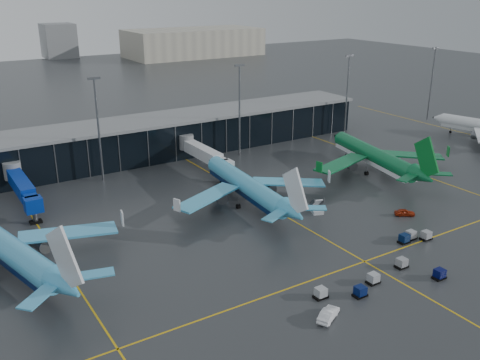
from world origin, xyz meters
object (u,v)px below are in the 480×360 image
airliner_arkefly (3,232)px  airliner_klm_near (246,174)px  airliner_aer_lingus (374,146)px  mobile_airstair (317,209)px  service_van_white (328,314)px  baggage_carts (394,262)px  service_van_red (405,212)px

airliner_arkefly → airliner_klm_near: 50.41m
airliner_klm_near → airliner_aer_lingus: size_ratio=0.98×
mobile_airstair → service_van_white: bearing=-106.6°
airliner_klm_near → airliner_aer_lingus: bearing=5.8°
airliner_aer_lingus → mobile_airstair: (-29.56, -13.09, -6.08)m
airliner_aer_lingus → mobile_airstair: bearing=-143.9°
airliner_klm_near → mobile_airstair: 17.01m
airliner_arkefly → baggage_carts: 66.04m
airliner_klm_near → baggage_carts: airliner_klm_near is taller
airliner_arkefly → airliner_klm_near: airliner_arkefly is taller
airliner_arkefly → airliner_klm_near: bearing=-9.8°
airliner_klm_near → service_van_red: 34.55m
service_van_red → service_van_white: bearing=151.0°
airliner_arkefly → service_van_red: airliner_arkefly is taller
airliner_klm_near → airliner_arkefly: bearing=-170.7°
airliner_klm_near → service_van_white: size_ratio=8.86×
airliner_aer_lingus → baggage_carts: bearing=-118.9°
baggage_carts → service_van_white: size_ratio=6.59×
service_van_red → mobile_airstair: bearing=86.1°
airliner_arkefly → baggage_carts: bearing=-45.1°
airliner_klm_near → service_van_red: (24.37, -23.75, -5.97)m
airliner_klm_near → mobile_airstair: bearing=-46.9°
baggage_carts → service_van_red: bearing=37.2°
baggage_carts → service_van_red: (18.29, 13.88, -0.05)m
baggage_carts → service_van_white: bearing=-163.7°
baggage_carts → mobile_airstair: bearing=81.5°
airliner_klm_near → baggage_carts: bearing=-75.8°
mobile_airstair → airliner_arkefly: bearing=-167.5°
service_van_white → mobile_airstair: bearing=-65.1°
baggage_carts → service_van_white: (-19.87, -5.82, 0.05)m
mobile_airstair → baggage_carts: bearing=-77.7°
airliner_arkefly → airliner_aer_lingus: size_ratio=1.03×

